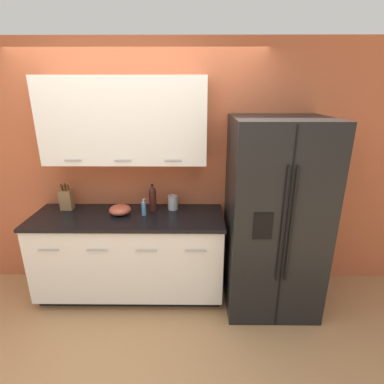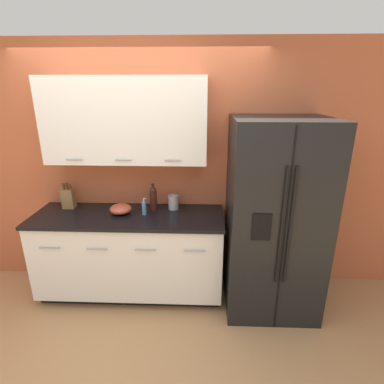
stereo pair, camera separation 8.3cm
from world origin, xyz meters
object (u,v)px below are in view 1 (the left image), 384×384
object	(u,v)px
steel_canister	(173,202)
mixing_bowl	(120,210)
wine_bottle	(153,198)
soap_dispenser	(144,208)
knife_block	(66,199)
refrigerator	(274,217)

from	to	relation	value
steel_canister	mixing_bowl	distance (m)	0.54
wine_bottle	steel_canister	distance (m)	0.22
steel_canister	soap_dispenser	bearing A→B (deg)	-150.47
wine_bottle	mixing_bowl	world-z (taller)	wine_bottle
knife_block	soap_dispenser	distance (m)	0.85
wine_bottle	mixing_bowl	distance (m)	0.35
knife_block	mixing_bowl	bearing A→B (deg)	-12.69
knife_block	mixing_bowl	distance (m)	0.61
soap_dispenser	refrigerator	bearing A→B (deg)	-4.25
knife_block	wine_bottle	xyz separation A→B (m)	(0.91, -0.02, 0.02)
refrigerator	knife_block	size ratio (longest dim) A/B	6.68
refrigerator	soap_dispenser	world-z (taller)	refrigerator
knife_block	soap_dispenser	bearing A→B (deg)	-10.25
wine_bottle	soap_dispenser	bearing A→B (deg)	-119.95
soap_dispenser	mixing_bowl	distance (m)	0.25
refrigerator	soap_dispenser	size ratio (longest dim) A/B	10.81
knife_block	steel_canister	bearing A→B (deg)	0.42
knife_block	soap_dispenser	world-z (taller)	knife_block
knife_block	soap_dispenser	xyz separation A→B (m)	(0.83, -0.15, -0.04)
steel_canister	mixing_bowl	world-z (taller)	steel_canister
soap_dispenser	steel_canister	bearing A→B (deg)	29.53
soap_dispenser	mixing_bowl	size ratio (longest dim) A/B	0.80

